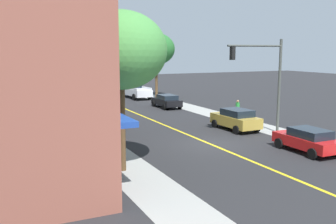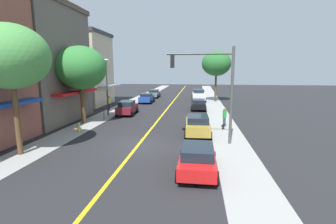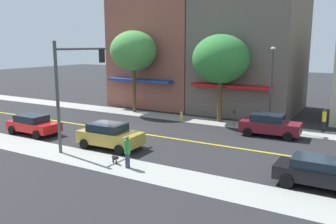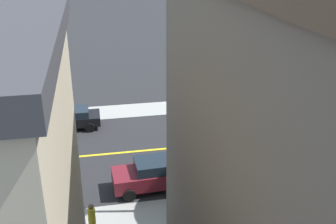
# 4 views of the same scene
# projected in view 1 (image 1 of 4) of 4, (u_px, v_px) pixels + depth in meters

# --- Properties ---
(ground_plane) EXTENTS (140.00, 140.00, 0.00)m
(ground_plane) POSITION_uv_depth(u_px,v_px,m) (211.00, 144.00, 24.75)
(ground_plane) COLOR #262628
(sidewalk_left) EXTENTS (2.57, 126.00, 0.01)m
(sidewalk_left) POSITION_uv_depth(u_px,v_px,m) (113.00, 156.00, 22.01)
(sidewalk_left) COLOR #9E9E99
(sidewalk_left) RESTS_ON ground
(sidewalk_right) EXTENTS (2.57, 126.00, 0.01)m
(sidewalk_right) POSITION_uv_depth(u_px,v_px,m) (289.00, 135.00, 27.49)
(sidewalk_right) COLOR #9E9E99
(sidewalk_right) RESTS_ON ground
(road_centerline_stripe) EXTENTS (0.20, 126.00, 0.00)m
(road_centerline_stripe) POSITION_uv_depth(u_px,v_px,m) (211.00, 144.00, 24.75)
(road_centerline_stripe) COLOR yellow
(road_centerline_stripe) RESTS_ON ground
(street_tree_left_near) EXTENTS (4.48, 4.48, 7.88)m
(street_tree_left_near) POSITION_uv_depth(u_px,v_px,m) (121.00, 51.00, 18.44)
(street_tree_left_near) COLOR brown
(street_tree_left_near) RESTS_ON ground
(street_tree_right_corner) EXTENTS (4.81, 4.81, 7.43)m
(street_tree_right_corner) POSITION_uv_depth(u_px,v_px,m) (78.00, 59.00, 26.43)
(street_tree_right_corner) COLOR brown
(street_tree_right_corner) RESTS_ON ground
(street_tree_left_far) EXTENTS (4.69, 4.69, 8.16)m
(street_tree_left_far) POSITION_uv_depth(u_px,v_px,m) (156.00, 49.00, 48.68)
(street_tree_left_far) COLOR brown
(street_tree_left_far) RESTS_ON ground
(fire_hydrant) EXTENTS (0.44, 0.24, 0.76)m
(fire_hydrant) POSITION_uv_depth(u_px,v_px,m) (108.00, 138.00, 24.86)
(fire_hydrant) COLOR yellow
(fire_hydrant) RESTS_ON ground
(parking_meter) EXTENTS (0.12, 0.18, 1.36)m
(parking_meter) POSITION_uv_depth(u_px,v_px,m) (93.00, 118.00, 29.33)
(parking_meter) COLOR #4C4C51
(parking_meter) RESTS_ON ground
(traffic_light_mast) EXTENTS (4.64, 0.32, 6.78)m
(traffic_light_mast) POSITION_uv_depth(u_px,v_px,m) (265.00, 72.00, 27.19)
(traffic_light_mast) COLOR #474C47
(traffic_light_mast) RESTS_ON ground
(street_lamp) EXTENTS (0.70, 0.36, 6.39)m
(street_lamp) POSITION_uv_depth(u_px,v_px,m) (76.00, 76.00, 31.00)
(street_lamp) COLOR #38383D
(street_lamp) RESTS_ON ground
(red_sedan_right_curb) EXTENTS (2.03, 4.16, 1.43)m
(red_sedan_right_curb) POSITION_uv_depth(u_px,v_px,m) (308.00, 140.00, 22.71)
(red_sedan_right_curb) COLOR red
(red_sedan_right_curb) RESTS_ON ground
(gold_sedan_right_curb) EXTENTS (2.19, 4.22, 1.60)m
(gold_sedan_right_curb) POSITION_uv_depth(u_px,v_px,m) (236.00, 119.00, 29.15)
(gold_sedan_right_curb) COLOR #B29338
(gold_sedan_right_curb) RESTS_ON ground
(black_sedan_right_curb) EXTENTS (2.00, 4.16, 1.39)m
(black_sedan_right_curb) POSITION_uv_depth(u_px,v_px,m) (167.00, 101.00, 40.44)
(black_sedan_right_curb) COLOR black
(black_sedan_right_curb) RESTS_ON ground
(blue_sedan_left_curb) EXTENTS (2.02, 4.17, 1.51)m
(blue_sedan_left_curb) POSITION_uv_depth(u_px,v_px,m) (77.00, 98.00, 42.09)
(blue_sedan_left_curb) COLOR #1E429E
(blue_sedan_left_curb) RESTS_ON ground
(maroon_sedan_left_curb) EXTENTS (2.11, 4.28, 1.62)m
(maroon_sedan_left_curb) POSITION_uv_depth(u_px,v_px,m) (101.00, 111.00, 32.89)
(maroon_sedan_left_curb) COLOR maroon
(maroon_sedan_left_curb) RESTS_ON ground
(grey_sedan_left_curb) EXTENTS (2.07, 4.49, 1.48)m
(grey_sedan_left_curb) POSITION_uv_depth(u_px,v_px,m) (63.00, 92.00, 48.63)
(grey_sedan_left_curb) COLOR slate
(grey_sedan_left_curb) RESTS_ON ground
(white_pickup_truck) EXTENTS (2.46, 6.21, 1.80)m
(white_pickup_truck) POSITION_uv_depth(u_px,v_px,m) (135.00, 91.00, 48.89)
(white_pickup_truck) COLOR silver
(white_pickup_truck) RESTS_ON ground
(pedestrian_green_shirt) EXTENTS (0.34, 0.34, 1.78)m
(pedestrian_green_shirt) POSITION_uv_depth(u_px,v_px,m) (237.00, 110.00, 33.05)
(pedestrian_green_shirt) COLOR #33384C
(pedestrian_green_shirt) RESTS_ON ground
(pedestrian_yellow_shirt) EXTENTS (0.32, 0.32, 1.79)m
(pedestrian_yellow_shirt) POSITION_uv_depth(u_px,v_px,m) (54.00, 107.00, 34.33)
(pedestrian_yellow_shirt) COLOR black
(pedestrian_yellow_shirt) RESTS_ON ground
(small_dog) EXTENTS (0.42, 0.64, 0.49)m
(small_dog) POSITION_uv_depth(u_px,v_px,m) (243.00, 119.00, 32.15)
(small_dog) COLOR black
(small_dog) RESTS_ON ground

